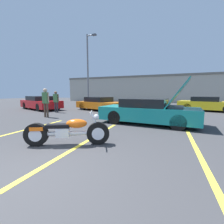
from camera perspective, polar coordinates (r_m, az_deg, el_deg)
The scene contains 13 objects.
ground_plane at distance 3.18m, azimuth -32.96°, elevation -21.61°, with size 80.00×80.00×0.00m, color #38383A.
parking_stripe_foreground at distance 6.78m, azimuth -32.72°, elevation -6.49°, with size 0.12×5.15×0.01m, color yellow.
parking_stripe_middle at distance 4.76m, azimuth -9.63°, elevation -10.91°, with size 0.12×5.15×0.01m, color yellow.
parking_stripe_back at distance 4.24m, azimuth 30.41°, elevation -14.13°, with size 0.12×5.15×0.01m, color yellow.
far_building at distance 27.21m, azimuth 15.83°, elevation 8.72°, with size 32.00×4.20×4.40m.
light_pole at distance 18.08m, azimuth -9.00°, elevation 16.35°, with size 1.21×0.28×8.00m.
motorcycle at distance 4.46m, azimuth -16.54°, elevation -7.07°, with size 2.21×1.19×0.96m.
show_car_hood_open at distance 7.43m, azimuth 13.60°, elevation 0.25°, with size 4.68×2.25×2.12m.
parked_car_right_row at distance 14.78m, azimuth 32.39°, elevation 2.57°, with size 4.68×2.99×1.19m.
parked_car_mid_row at distance 12.98m, azimuth -4.62°, elevation 3.13°, with size 4.67×3.18×1.15m.
parked_car_left_row at distance 15.17m, azimuth -25.51°, elevation 3.13°, with size 4.84×3.27×1.21m.
spectator_near_motorcycle at distance 10.02m, azimuth -23.96°, elevation 4.15°, with size 0.52×0.23×1.76m.
spectator_by_show_car at distance 12.26m, azimuth -20.56°, elevation 4.31°, with size 0.52×0.21×1.62m.
Camera 1 is at (2.32, -1.60, 1.47)m, focal length 24.00 mm.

